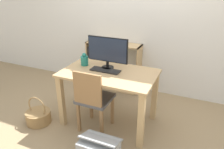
{
  "coord_description": "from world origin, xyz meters",
  "views": [
    {
      "loc": [
        1.06,
        -2.3,
        1.83
      ],
      "look_at": [
        0.0,
        0.1,
        0.67
      ],
      "focal_mm": 35.0,
      "sensor_mm": 36.0,
      "label": 1
    }
  ],
  "objects_px": {
    "keyboard": "(105,70)",
    "basket": "(38,116)",
    "bookshelf": "(104,65)",
    "chair": "(93,98)",
    "monitor": "(108,51)",
    "storage_box": "(99,149)",
    "vase": "(84,60)"
  },
  "relations": [
    {
      "from": "keyboard",
      "to": "basket",
      "type": "height_order",
      "value": "keyboard"
    },
    {
      "from": "keyboard",
      "to": "bookshelf",
      "type": "height_order",
      "value": "bookshelf"
    },
    {
      "from": "chair",
      "to": "basket",
      "type": "relative_size",
      "value": 2.18
    },
    {
      "from": "monitor",
      "to": "storage_box",
      "type": "xyz_separation_m",
      "value": [
        0.25,
        -0.78,
        -0.87
      ]
    },
    {
      "from": "basket",
      "to": "monitor",
      "type": "bearing_deg",
      "value": 33.95
    },
    {
      "from": "basket",
      "to": "vase",
      "type": "bearing_deg",
      "value": 47.03
    },
    {
      "from": "monitor",
      "to": "chair",
      "type": "height_order",
      "value": "monitor"
    },
    {
      "from": "chair",
      "to": "keyboard",
      "type": "bearing_deg",
      "value": 72.81
    },
    {
      "from": "vase",
      "to": "bookshelf",
      "type": "bearing_deg",
      "value": 98.94
    },
    {
      "from": "monitor",
      "to": "storage_box",
      "type": "height_order",
      "value": "monitor"
    },
    {
      "from": "bookshelf",
      "to": "monitor",
      "type": "bearing_deg",
      "value": -61.17
    },
    {
      "from": "keyboard",
      "to": "storage_box",
      "type": "xyz_separation_m",
      "value": [
        0.23,
        -0.67,
        -0.64
      ]
    },
    {
      "from": "monitor",
      "to": "basket",
      "type": "bearing_deg",
      "value": -146.05
    },
    {
      "from": "keyboard",
      "to": "chair",
      "type": "height_order",
      "value": "chair"
    },
    {
      "from": "keyboard",
      "to": "vase",
      "type": "xyz_separation_m",
      "value": [
        -0.35,
        0.07,
        0.06
      ]
    },
    {
      "from": "monitor",
      "to": "basket",
      "type": "height_order",
      "value": "monitor"
    },
    {
      "from": "vase",
      "to": "basket",
      "type": "relative_size",
      "value": 0.44
    },
    {
      "from": "vase",
      "to": "basket",
      "type": "height_order",
      "value": "vase"
    },
    {
      "from": "monitor",
      "to": "vase",
      "type": "xyz_separation_m",
      "value": [
        -0.33,
        -0.03,
        -0.17
      ]
    },
    {
      "from": "monitor",
      "to": "bookshelf",
      "type": "height_order",
      "value": "monitor"
    },
    {
      "from": "vase",
      "to": "basket",
      "type": "bearing_deg",
      "value": -132.97
    },
    {
      "from": "basket",
      "to": "storage_box",
      "type": "height_order",
      "value": "basket"
    },
    {
      "from": "keyboard",
      "to": "bookshelf",
      "type": "relative_size",
      "value": 0.41
    },
    {
      "from": "storage_box",
      "to": "vase",
      "type": "bearing_deg",
      "value": 128.01
    },
    {
      "from": "chair",
      "to": "basket",
      "type": "xyz_separation_m",
      "value": [
        -0.78,
        -0.17,
        -0.38
      ]
    },
    {
      "from": "monitor",
      "to": "vase",
      "type": "height_order",
      "value": "monitor"
    },
    {
      "from": "vase",
      "to": "basket",
      "type": "distance_m",
      "value": 1.0
    },
    {
      "from": "storage_box",
      "to": "basket",
      "type": "bearing_deg",
      "value": 167.46
    },
    {
      "from": "bookshelf",
      "to": "storage_box",
      "type": "bearing_deg",
      "value": -66.17
    },
    {
      "from": "basket",
      "to": "bookshelf",
      "type": "bearing_deg",
      "value": 76.56
    },
    {
      "from": "keyboard",
      "to": "chair",
      "type": "relative_size",
      "value": 0.45
    },
    {
      "from": "monitor",
      "to": "storage_box",
      "type": "relative_size",
      "value": 1.27
    }
  ]
}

